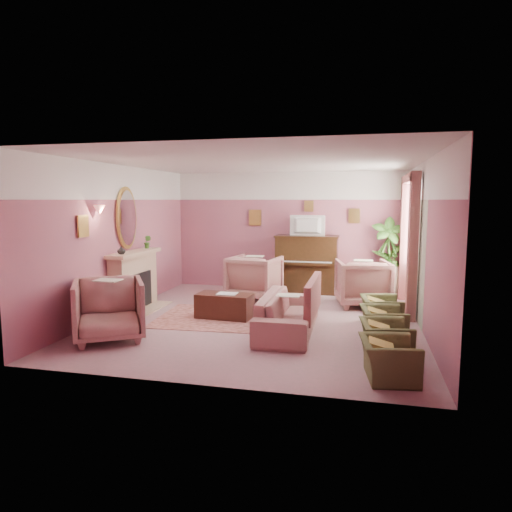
% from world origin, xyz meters
% --- Properties ---
extents(floor, '(5.50, 6.00, 0.01)m').
position_xyz_m(floor, '(0.00, 0.00, 0.00)').
color(floor, '#A37981').
rests_on(floor, ground).
extents(ceiling, '(5.50, 6.00, 0.01)m').
position_xyz_m(ceiling, '(0.00, 0.00, 2.80)').
color(ceiling, silver).
rests_on(ceiling, wall_back).
extents(wall_back, '(5.50, 0.02, 2.80)m').
position_xyz_m(wall_back, '(0.00, 3.00, 1.40)').
color(wall_back, '#884F71').
rests_on(wall_back, floor).
extents(wall_front, '(5.50, 0.02, 2.80)m').
position_xyz_m(wall_front, '(0.00, -3.00, 1.40)').
color(wall_front, '#884F71').
rests_on(wall_front, floor).
extents(wall_left, '(0.02, 6.00, 2.80)m').
position_xyz_m(wall_left, '(-2.75, 0.00, 1.40)').
color(wall_left, '#884F71').
rests_on(wall_left, floor).
extents(wall_right, '(0.02, 6.00, 2.80)m').
position_xyz_m(wall_right, '(2.75, 0.00, 1.40)').
color(wall_right, '#884F71').
rests_on(wall_right, floor).
extents(picture_rail_band, '(5.50, 0.01, 0.65)m').
position_xyz_m(picture_rail_band, '(0.00, 2.99, 2.47)').
color(picture_rail_band, white).
rests_on(picture_rail_band, wall_back).
extents(stripe_panel, '(0.01, 3.00, 2.15)m').
position_xyz_m(stripe_panel, '(2.73, 1.30, 1.07)').
color(stripe_panel, '#A7AF98').
rests_on(stripe_panel, wall_right).
extents(fireplace_surround, '(0.30, 1.40, 1.10)m').
position_xyz_m(fireplace_surround, '(-2.59, 0.20, 0.55)').
color(fireplace_surround, '#CBAA8A').
rests_on(fireplace_surround, floor).
extents(fireplace_inset, '(0.18, 0.72, 0.68)m').
position_xyz_m(fireplace_inset, '(-2.49, 0.20, 0.40)').
color(fireplace_inset, black).
rests_on(fireplace_inset, floor).
extents(fire_ember, '(0.06, 0.54, 0.10)m').
position_xyz_m(fire_ember, '(-2.45, 0.20, 0.22)').
color(fire_ember, '#F12801').
rests_on(fire_ember, floor).
extents(mantel_shelf, '(0.40, 1.55, 0.07)m').
position_xyz_m(mantel_shelf, '(-2.56, 0.20, 1.12)').
color(mantel_shelf, '#CBAA8A').
rests_on(mantel_shelf, fireplace_surround).
extents(hearth, '(0.55, 1.50, 0.02)m').
position_xyz_m(hearth, '(-2.39, 0.20, 0.01)').
color(hearth, '#CBAA8A').
rests_on(hearth, floor).
extents(mirror_frame, '(0.04, 0.72, 1.20)m').
position_xyz_m(mirror_frame, '(-2.70, 0.20, 1.80)').
color(mirror_frame, '#B89646').
rests_on(mirror_frame, wall_left).
extents(mirror_glass, '(0.01, 0.60, 1.06)m').
position_xyz_m(mirror_glass, '(-2.67, 0.20, 1.80)').
color(mirror_glass, silver).
rests_on(mirror_glass, wall_left).
extents(sconce_shade, '(0.20, 0.20, 0.16)m').
position_xyz_m(sconce_shade, '(-2.62, -0.85, 1.98)').
color(sconce_shade, '#E37A6F').
rests_on(sconce_shade, wall_left).
extents(piano, '(1.40, 0.60, 1.30)m').
position_xyz_m(piano, '(0.50, 2.68, 0.65)').
color(piano, '#311E0F').
rests_on(piano, floor).
extents(piano_keyshelf, '(1.30, 0.12, 0.06)m').
position_xyz_m(piano_keyshelf, '(0.50, 2.33, 0.72)').
color(piano_keyshelf, '#311E0F').
rests_on(piano_keyshelf, piano).
extents(piano_keys, '(1.20, 0.08, 0.02)m').
position_xyz_m(piano_keys, '(0.50, 2.33, 0.76)').
color(piano_keys, silver).
rests_on(piano_keys, piano).
extents(piano_top, '(1.45, 0.65, 0.04)m').
position_xyz_m(piano_top, '(0.50, 2.68, 1.31)').
color(piano_top, '#311E0F').
rests_on(piano_top, piano).
extents(television, '(0.80, 0.12, 0.48)m').
position_xyz_m(television, '(0.50, 2.63, 1.60)').
color(television, black).
rests_on(television, piano).
extents(print_back_left, '(0.30, 0.03, 0.38)m').
position_xyz_m(print_back_left, '(-0.80, 2.96, 1.72)').
color(print_back_left, '#B89646').
rests_on(print_back_left, wall_back).
extents(print_back_right, '(0.26, 0.03, 0.34)m').
position_xyz_m(print_back_right, '(1.55, 2.96, 1.78)').
color(print_back_right, '#B89646').
rests_on(print_back_right, wall_back).
extents(print_back_mid, '(0.22, 0.03, 0.26)m').
position_xyz_m(print_back_mid, '(0.50, 2.96, 2.00)').
color(print_back_mid, '#B89646').
rests_on(print_back_mid, wall_back).
extents(print_left_wall, '(0.03, 0.28, 0.36)m').
position_xyz_m(print_left_wall, '(-2.71, -1.20, 1.72)').
color(print_left_wall, '#B89646').
rests_on(print_left_wall, wall_left).
extents(window_blind, '(0.03, 1.40, 1.80)m').
position_xyz_m(window_blind, '(2.70, 1.55, 1.70)').
color(window_blind, silver).
rests_on(window_blind, wall_right).
extents(curtain_left, '(0.16, 0.34, 2.60)m').
position_xyz_m(curtain_left, '(2.62, 0.63, 1.30)').
color(curtain_left, '#8B4B4B').
rests_on(curtain_left, floor).
extents(curtain_right, '(0.16, 0.34, 2.60)m').
position_xyz_m(curtain_right, '(2.62, 2.47, 1.30)').
color(curtain_right, '#8B4B4B').
rests_on(curtain_right, floor).
extents(pelmet, '(0.16, 2.20, 0.16)m').
position_xyz_m(pelmet, '(2.62, 1.55, 2.56)').
color(pelmet, '#8B4B4B').
rests_on(pelmet, wall_right).
extents(mantel_plant, '(0.16, 0.16, 0.28)m').
position_xyz_m(mantel_plant, '(-2.55, 0.75, 1.29)').
color(mantel_plant, '#3A7425').
rests_on(mantel_plant, mantel_shelf).
extents(mantel_vase, '(0.16, 0.16, 0.16)m').
position_xyz_m(mantel_vase, '(-2.55, -0.30, 1.23)').
color(mantel_vase, white).
rests_on(mantel_vase, mantel_shelf).
extents(area_rug, '(2.60, 1.94, 0.01)m').
position_xyz_m(area_rug, '(-0.62, -0.03, 0.01)').
color(area_rug, '#AD665F').
rests_on(area_rug, floor).
extents(coffee_table, '(1.03, 0.57, 0.45)m').
position_xyz_m(coffee_table, '(-0.67, -0.01, 0.23)').
color(coffee_table, '#391B13').
rests_on(coffee_table, floor).
extents(table_paper, '(0.35, 0.28, 0.01)m').
position_xyz_m(table_paper, '(-0.62, -0.01, 0.46)').
color(table_paper, silver).
rests_on(table_paper, coffee_table).
extents(sofa, '(0.71, 2.12, 0.85)m').
position_xyz_m(sofa, '(0.60, -0.61, 0.43)').
color(sofa, '#A4726C').
rests_on(sofa, floor).
extents(sofa_throw, '(0.11, 1.60, 0.59)m').
position_xyz_m(sofa_throw, '(1.00, -0.61, 0.60)').
color(sofa_throw, '#8B4B4B').
rests_on(sofa_throw, sofa).
extents(floral_armchair_left, '(1.00, 1.00, 1.05)m').
position_xyz_m(floral_armchair_left, '(-0.52, 1.73, 0.52)').
color(floral_armchair_left, '#A4726C').
rests_on(floral_armchair_left, floor).
extents(floral_armchair_right, '(1.00, 1.00, 1.05)m').
position_xyz_m(floral_armchair_right, '(1.78, 1.55, 0.52)').
color(floral_armchair_right, '#A4726C').
rests_on(floral_armchair_right, floor).
extents(floral_armchair_front, '(1.00, 1.00, 1.05)m').
position_xyz_m(floral_armchair_front, '(-2.01, -1.67, 0.52)').
color(floral_armchair_front, '#A4726C').
rests_on(floral_armchair_front, floor).
extents(olive_chair_a, '(0.53, 0.75, 0.65)m').
position_xyz_m(olive_chair_a, '(2.09, -2.30, 0.32)').
color(olive_chair_a, '#545A31').
rests_on(olive_chair_a, floor).
extents(olive_chair_b, '(0.53, 0.75, 0.65)m').
position_xyz_m(olive_chair_b, '(2.09, -1.48, 0.32)').
color(olive_chair_b, '#545A31').
rests_on(olive_chair_b, floor).
extents(olive_chair_c, '(0.53, 0.75, 0.65)m').
position_xyz_m(olive_chair_c, '(2.09, -0.66, 0.32)').
color(olive_chair_c, '#545A31').
rests_on(olive_chair_c, floor).
extents(olive_chair_d, '(0.53, 0.75, 0.65)m').
position_xyz_m(olive_chair_d, '(2.09, 0.16, 0.32)').
color(olive_chair_d, '#545A31').
rests_on(olive_chair_d, floor).
extents(side_table, '(0.52, 0.52, 0.70)m').
position_xyz_m(side_table, '(2.32, 2.64, 0.35)').
color(side_table, silver).
rests_on(side_table, floor).
extents(side_plant_big, '(0.30, 0.30, 0.34)m').
position_xyz_m(side_plant_big, '(2.32, 2.64, 0.87)').
color(side_plant_big, '#3A7425').
rests_on(side_plant_big, side_table).
extents(side_plant_small, '(0.16, 0.16, 0.28)m').
position_xyz_m(side_plant_small, '(2.44, 2.54, 0.84)').
color(side_plant_small, '#3A7425').
rests_on(side_plant_small, side_table).
extents(palm_pot, '(0.34, 0.34, 0.34)m').
position_xyz_m(palm_pot, '(2.32, 2.61, 0.17)').
color(palm_pot, maroon).
rests_on(palm_pot, floor).
extents(palm_plant, '(0.76, 0.76, 1.44)m').
position_xyz_m(palm_plant, '(2.32, 2.61, 1.06)').
color(palm_plant, '#3A7425').
rests_on(palm_plant, palm_pot).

